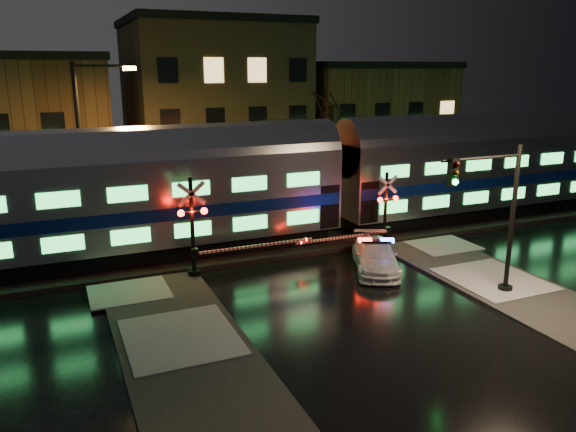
# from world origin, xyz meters

# --- Properties ---
(ground) EXTENTS (120.00, 120.00, 0.00)m
(ground) POSITION_xyz_m (0.00, 0.00, 0.00)
(ground) COLOR black
(ground) RESTS_ON ground
(ballast) EXTENTS (90.00, 4.20, 0.24)m
(ballast) POSITION_xyz_m (0.00, 5.00, 0.12)
(ballast) COLOR black
(ballast) RESTS_ON ground
(sidewalk_left) EXTENTS (4.00, 20.00, 0.12)m
(sidewalk_left) POSITION_xyz_m (-6.50, -6.00, 0.06)
(sidewalk_left) COLOR #2D2D2D
(sidewalk_left) RESTS_ON ground
(sidewalk_right) EXTENTS (4.00, 20.00, 0.12)m
(sidewalk_right) POSITION_xyz_m (6.50, -6.00, 0.06)
(sidewalk_right) COLOR #2D2D2D
(sidewalk_right) RESTS_ON ground
(building_mid) EXTENTS (12.00, 11.00, 11.50)m
(building_mid) POSITION_xyz_m (2.00, 22.50, 5.75)
(building_mid) COLOR brown
(building_mid) RESTS_ON ground
(building_right) EXTENTS (12.00, 10.00, 8.50)m
(building_right) POSITION_xyz_m (15.00, 22.00, 4.25)
(building_right) COLOR #523420
(building_right) RESTS_ON ground
(train) EXTENTS (51.00, 3.12, 5.92)m
(train) POSITION_xyz_m (3.34, 5.00, 3.38)
(train) COLOR black
(train) RESTS_ON ballast
(police_car) EXTENTS (3.45, 4.72, 1.43)m
(police_car) POSITION_xyz_m (2.79, 0.18, 0.64)
(police_car) COLOR white
(police_car) RESTS_ON ground
(crossing_signal_right) EXTENTS (5.39, 0.64, 3.82)m
(crossing_signal_right) POSITION_xyz_m (4.29, 2.30, 1.57)
(crossing_signal_right) COLOR black
(crossing_signal_right) RESTS_ON ground
(crossing_signal_left) EXTENTS (6.04, 0.67, 4.27)m
(crossing_signal_left) POSITION_xyz_m (-4.34, 2.31, 1.77)
(crossing_signal_left) COLOR black
(crossing_signal_left) RESTS_ON ground
(traffic_light) EXTENTS (3.77, 0.69, 5.83)m
(traffic_light) POSITION_xyz_m (5.18, -4.10, 3.10)
(traffic_light) COLOR black
(traffic_light) RESTS_ON ground
(streetlight) EXTENTS (2.96, 0.31, 8.86)m
(streetlight) POSITION_xyz_m (-8.10, 9.00, 5.11)
(streetlight) COLOR black
(streetlight) RESTS_ON ground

